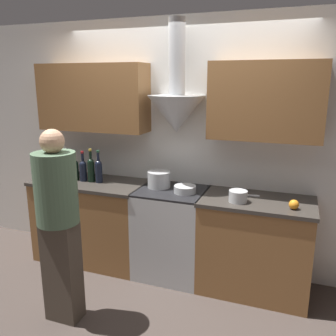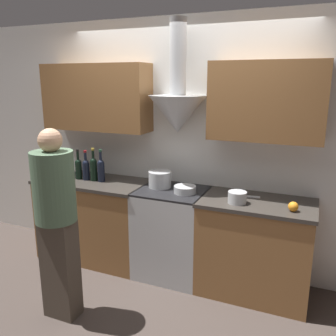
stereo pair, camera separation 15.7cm
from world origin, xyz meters
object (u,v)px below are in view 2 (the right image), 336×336
saucepan (237,197)px  stove_range (172,232)px  wine_bottle_4 (78,168)px  wine_bottle_7 (101,169)px  wine_bottle_3 (71,166)px  mixing_bowl (185,189)px  stock_pot (160,179)px  wine_bottle_2 (64,167)px  orange_fruit (293,207)px  wine_bottle_0 (52,164)px  wine_bottle_6 (94,168)px  wine_bottle_5 (86,168)px  person_foreground_left (56,217)px  wine_bottle_1 (58,164)px

saucepan → stove_range: bearing=169.7°
wine_bottle_4 → wine_bottle_7: 0.29m
wine_bottle_3 → mixing_bowl: (1.36, -0.02, -0.10)m
stock_pot → mixing_bowl: bearing=-15.2°
wine_bottle_2 → orange_fruit: (2.45, -0.11, -0.08)m
wine_bottle_0 → wine_bottle_2: bearing=-3.3°
wine_bottle_6 → mixing_bowl: 1.07m
stove_range → wine_bottle_5: 1.16m
mixing_bowl → saucepan: 0.54m
wine_bottle_2 → mixing_bowl: size_ratio=1.42×
wine_bottle_6 → saucepan: 1.60m
stove_range → wine_bottle_5: bearing=-178.7°
wine_bottle_5 → mixing_bowl: bearing=-0.8°
mixing_bowl → person_foreground_left: size_ratio=0.13×
wine_bottle_3 → saucepan: (1.89, -0.10, -0.08)m
wine_bottle_2 → wine_bottle_7: size_ratio=0.87×
person_foreground_left → stove_range: bearing=58.6°
wine_bottle_2 → wine_bottle_6: wine_bottle_6 is taller
wine_bottle_1 → saucepan: bearing=-3.0°
wine_bottle_6 → wine_bottle_7: (0.09, 0.00, -0.01)m
wine_bottle_1 → stock_pot: wine_bottle_1 is taller
stove_range → mixing_bowl: bearing=-13.9°
stock_pot → person_foreground_left: (-0.46, -1.04, -0.10)m
wine_bottle_3 → wine_bottle_7: (0.39, 0.01, 0.01)m
wine_bottle_2 → wine_bottle_1: bearing=165.3°
wine_bottle_0 → wine_bottle_4: size_ratio=0.96×
wine_bottle_4 → stock_pot: (0.96, 0.07, -0.05)m
wine_bottle_6 → person_foreground_left: 1.04m
mixing_bowl → person_foreground_left: person_foreground_left is taller
wine_bottle_4 → wine_bottle_7: bearing=1.4°
wine_bottle_1 → wine_bottle_3: wine_bottle_1 is taller
wine_bottle_3 → stock_pot: bearing=3.6°
wine_bottle_2 → wine_bottle_5: bearing=3.8°
saucepan → stock_pot: bearing=168.5°
wine_bottle_0 → wine_bottle_3: bearing=1.9°
wine_bottle_6 → stock_pot: (0.76, 0.06, -0.06)m
stock_pot → wine_bottle_2: bearing=-175.7°
wine_bottle_3 → mixing_bowl: wine_bottle_3 is taller
wine_bottle_7 → stock_pot: (0.67, 0.06, -0.06)m
wine_bottle_0 → wine_bottle_5: size_ratio=0.97×
wine_bottle_2 → wine_bottle_4: size_ratio=0.92×
wine_bottle_5 → person_foreground_left: size_ratio=0.20×
wine_bottle_7 → mixing_bowl: (0.97, -0.02, -0.10)m
stock_pot → saucepan: (0.83, -0.17, -0.03)m
wine_bottle_0 → wine_bottle_6: wine_bottle_6 is taller
wine_bottle_3 → saucepan: size_ratio=1.99×
wine_bottle_3 → stock_pot: wine_bottle_3 is taller
wine_bottle_1 → orange_fruit: 2.55m
stove_range → wine_bottle_4: wine_bottle_4 is taller
wine_bottle_2 → wine_bottle_5: wine_bottle_5 is taller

